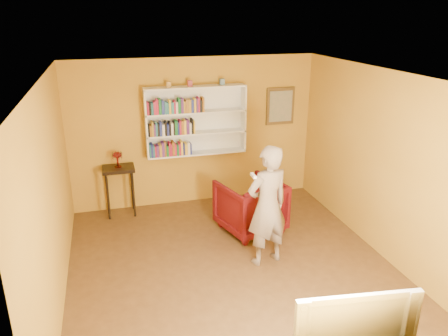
{
  "coord_description": "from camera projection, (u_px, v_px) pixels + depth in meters",
  "views": [
    {
      "loc": [
        -1.53,
        -5.09,
        3.46
      ],
      "look_at": [
        0.08,
        0.75,
        1.26
      ],
      "focal_mm": 35.0,
      "sensor_mm": 36.0,
      "label": 1
    }
  ],
  "objects": [
    {
      "name": "books_row_middle",
      "position": [
        172.0,
        128.0,
        7.64
      ],
      "size": [
        0.82,
        0.19,
        0.27
      ],
      "color": "black",
      "rests_on": "bookshelf"
    },
    {
      "name": "television",
      "position": [
        351.0,
        318.0,
        3.97
      ],
      "size": [
        1.16,
        0.29,
        0.66
      ],
      "primitive_type": "imported",
      "rotation": [
        0.0,
        0.0,
        -0.12
      ],
      "color": "black",
      "rests_on": "tv_cabinet"
    },
    {
      "name": "room_shell",
      "position": [
        233.0,
        204.0,
        5.83
      ],
      "size": [
        5.3,
        5.8,
        2.88
      ],
      "color": "#4E3319",
      "rests_on": "ground"
    },
    {
      "name": "person",
      "position": [
        267.0,
        206.0,
        6.08
      ],
      "size": [
        0.73,
        0.56,
        1.77
      ],
      "primitive_type": "imported",
      "rotation": [
        0.0,
        0.0,
        3.38
      ],
      "color": "#7C6A5B",
      "rests_on": "ground"
    },
    {
      "name": "ornament_centre",
      "position": [
        190.0,
        83.0,
        7.51
      ],
      "size": [
        0.08,
        0.08,
        0.1
      ],
      "primitive_type": "cube",
      "color": "#A63740",
      "rests_on": "bookshelf"
    },
    {
      "name": "ruby_lustre",
      "position": [
        117.0,
        156.0,
        7.49
      ],
      "size": [
        0.17,
        0.16,
        0.27
      ],
      "color": "maroon",
      "rests_on": "console_table"
    },
    {
      "name": "books_row_lower",
      "position": [
        170.0,
        149.0,
        7.76
      ],
      "size": [
        0.75,
        0.19,
        0.27
      ],
      "color": "#21697A",
      "rests_on": "bookshelf"
    },
    {
      "name": "books_row_upper",
      "position": [
        176.0,
        106.0,
        7.53
      ],
      "size": [
        0.99,
        0.19,
        0.26
      ],
      "color": "#B91C3E",
      "rests_on": "bookshelf"
    },
    {
      "name": "ornament_right",
      "position": [
        222.0,
        82.0,
        7.65
      ],
      "size": [
        0.08,
        0.08,
        0.11
      ],
      "primitive_type": "cube",
      "color": "slate",
      "rests_on": "bookshelf"
    },
    {
      "name": "armchair",
      "position": [
        250.0,
        206.0,
        7.15
      ],
      "size": [
        1.15,
        1.17,
        0.86
      ],
      "primitive_type": "imported",
      "rotation": [
        0.0,
        0.0,
        3.42
      ],
      "color": "#41040A",
      "rests_on": "ground"
    },
    {
      "name": "console_table",
      "position": [
        119.0,
        175.0,
        7.61
      ],
      "size": [
        0.54,
        0.42,
        0.89
      ],
      "color": "black",
      "rests_on": "ground"
    },
    {
      "name": "ornament_left",
      "position": [
        168.0,
        84.0,
        7.42
      ],
      "size": [
        0.07,
        0.07,
        0.1
      ],
      "primitive_type": "cube",
      "color": "#AB7C30",
      "rests_on": "bookshelf"
    },
    {
      "name": "framed_painting",
      "position": [
        280.0,
        106.0,
        8.22
      ],
      "size": [
        0.55,
        0.05,
        0.7
      ],
      "color": "#523A17",
      "rests_on": "room_shell"
    },
    {
      "name": "bookshelf",
      "position": [
        195.0,
        120.0,
        7.82
      ],
      "size": [
        1.8,
        0.29,
        1.23
      ],
      "color": "white",
      "rests_on": "room_shell"
    },
    {
      "name": "game_remote",
      "position": [
        253.0,
        176.0,
        5.57
      ],
      "size": [
        0.04,
        0.15,
        0.04
      ],
      "primitive_type": "cube",
      "color": "white",
      "rests_on": "person"
    }
  ]
}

